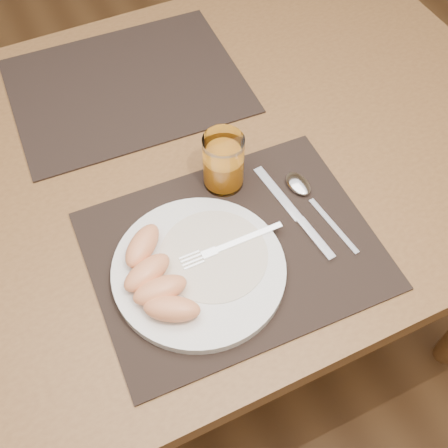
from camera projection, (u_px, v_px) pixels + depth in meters
ground at (191, 331)px, 1.63m from camera, size 5.00×5.00×0.00m
table at (174, 189)px, 1.08m from camera, size 1.40×0.90×0.75m
placemat_near at (233, 250)px, 0.90m from camera, size 0.46×0.36×0.00m
placemat_far at (127, 86)px, 1.12m from camera, size 0.47×0.37×0.00m
plate at (199, 270)px, 0.87m from camera, size 0.27×0.27×0.02m
plate_dressing at (214, 255)px, 0.87m from camera, size 0.17×0.17×0.00m
fork at (223, 248)px, 0.88m from camera, size 0.17×0.02×0.00m
knife at (299, 219)px, 0.93m from camera, size 0.04×0.22×0.01m
spoon at (303, 190)px, 0.96m from camera, size 0.04×0.19×0.01m
juice_glass at (223, 164)px, 0.94m from camera, size 0.07×0.07×0.11m
grapefruit_wedges at (155, 279)px, 0.83m from camera, size 0.10×0.20×0.03m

